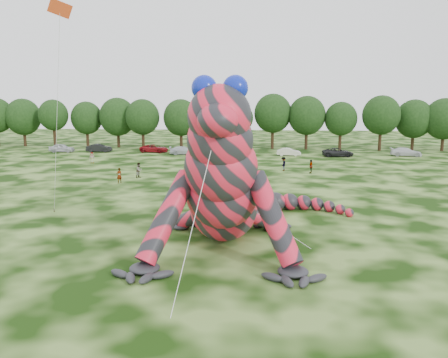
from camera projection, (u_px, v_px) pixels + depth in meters
name	position (u px, v px, depth m)	size (l,w,h in m)	color
ground	(161.00, 241.00, 27.59)	(240.00, 240.00, 0.00)	#16330A
inflatable_gecko	(225.00, 160.00, 27.60)	(16.91, 20.09, 10.04)	red
flying_kite	(59.00, 26.00, 28.73)	(4.22, 4.63, 15.70)	#D7451A
tree_2	(24.00, 122.00, 88.71)	(7.04, 6.34, 9.64)	black
tree_3	(54.00, 124.00, 86.33)	(5.81, 5.23, 9.44)	black
tree_4	(87.00, 124.00, 87.36)	(6.22, 5.60, 9.06)	black
tree_5	(118.00, 123.00, 86.37)	(7.16, 6.44, 9.80)	black
tree_6	(143.00, 124.00, 84.12)	(6.52, 5.86, 9.49)	black
tree_7	(181.00, 124.00, 83.49)	(6.68, 6.01, 9.48)	black
tree_8	(211.00, 126.00, 83.12)	(6.14, 5.53, 8.94)	black
tree_9	(239.00, 126.00, 82.96)	(5.27, 4.74, 8.68)	black
tree_10	(273.00, 121.00, 83.38)	(7.09, 6.38, 10.50)	black
tree_11	(307.00, 123.00, 82.40)	(7.01, 6.31, 10.07)	black
tree_12	(341.00, 126.00, 81.42)	(5.99, 5.39, 8.97)	black
tree_13	(381.00, 123.00, 80.00)	(6.83, 6.15, 10.13)	black
tree_14	(414.00, 125.00, 80.99)	(6.82, 6.14, 9.40)	black
tree_15	(444.00, 125.00, 79.54)	(7.17, 6.45, 9.63)	black
car_0	(62.00, 148.00, 78.24)	(1.77, 4.40, 1.50)	silver
car_1	(99.00, 148.00, 78.20)	(1.56, 4.46, 1.47)	black
car_2	(154.00, 148.00, 77.80)	(2.34, 5.09, 1.41)	maroon
car_3	(184.00, 150.00, 74.49)	(1.97, 4.86, 1.41)	silver
car_4	(236.00, 151.00, 73.68)	(1.58, 3.92, 1.34)	navy
car_5	(289.00, 152.00, 72.66)	(1.38, 3.96, 1.31)	silver
car_6	(338.00, 152.00, 71.60)	(2.32, 5.04, 1.40)	black
car_7	(406.00, 152.00, 72.10)	(2.01, 4.94, 1.43)	silver
spectator_4	(92.00, 158.00, 63.83)	(0.77, 0.50, 1.57)	gray
spectator_1	(139.00, 170.00, 51.02)	(0.87, 0.68, 1.79)	gray
spectator_2	(283.00, 164.00, 56.36)	(1.17, 0.67, 1.80)	gray
spectator_5	(210.00, 178.00, 45.92)	(1.51, 0.48, 1.63)	gray
spectator_3	(311.00, 166.00, 54.42)	(1.00, 0.42, 1.70)	gray
spectator_0	(119.00, 176.00, 47.59)	(0.61, 0.40, 1.68)	gray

